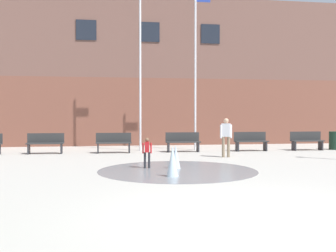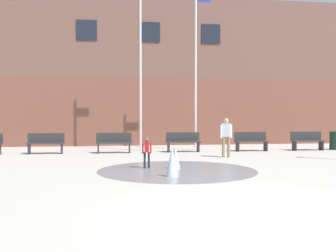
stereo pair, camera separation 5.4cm
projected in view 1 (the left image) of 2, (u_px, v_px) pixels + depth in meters
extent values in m
plane|color=#B2ADA3|center=(245.00, 214.00, 6.81)|extent=(100.00, 100.00, 0.00)
cube|color=brown|center=(145.00, 112.00, 25.13)|extent=(36.00, 6.00, 3.82)
cube|color=brown|center=(145.00, 46.00, 25.01)|extent=(36.00, 6.00, 4.66)
cube|color=#1E232D|center=(86.00, 30.00, 21.49)|extent=(1.10, 0.06, 1.10)
cube|color=#1E232D|center=(150.00, 32.00, 22.02)|extent=(1.10, 0.06, 1.10)
cube|color=#1E232D|center=(210.00, 34.00, 22.55)|extent=(1.10, 0.06, 1.10)
cylinder|color=gray|center=(177.00, 170.00, 12.21)|extent=(4.94, 4.94, 0.01)
cone|color=silver|center=(176.00, 157.00, 12.59)|extent=(0.32, 0.32, 0.77)
cone|color=silver|center=(173.00, 161.00, 10.95)|extent=(0.34, 0.34, 0.86)
cube|color=#28282D|center=(29.00, 149.00, 17.27)|extent=(0.06, 0.40, 0.44)
cube|color=#28282D|center=(62.00, 149.00, 17.48)|extent=(0.06, 0.40, 0.44)
cube|color=#2D2D2D|center=(45.00, 143.00, 17.37)|extent=(1.60, 0.44, 0.05)
cube|color=#2D2D2D|center=(46.00, 138.00, 17.56)|extent=(1.60, 0.04, 0.42)
cube|color=#28282D|center=(98.00, 148.00, 17.63)|extent=(0.06, 0.40, 0.44)
cube|color=#28282D|center=(129.00, 148.00, 17.85)|extent=(0.06, 0.40, 0.44)
cube|color=#2D2D2D|center=(114.00, 143.00, 17.73)|extent=(1.60, 0.44, 0.05)
cube|color=#2D2D2D|center=(114.00, 137.00, 17.92)|extent=(1.60, 0.04, 0.42)
cube|color=#28282D|center=(168.00, 147.00, 18.15)|extent=(0.06, 0.40, 0.44)
cube|color=#28282D|center=(198.00, 147.00, 18.36)|extent=(0.06, 0.40, 0.44)
cube|color=#2D2D2D|center=(183.00, 142.00, 18.25)|extent=(1.60, 0.44, 0.05)
cube|color=#2D2D2D|center=(182.00, 137.00, 18.44)|extent=(1.60, 0.04, 0.42)
cube|color=#28282D|center=(237.00, 147.00, 18.62)|extent=(0.06, 0.40, 0.44)
cube|color=#28282D|center=(265.00, 146.00, 18.83)|extent=(0.06, 0.40, 0.44)
cube|color=#2D2D2D|center=(251.00, 141.00, 18.72)|extent=(1.60, 0.44, 0.05)
cube|color=#2D2D2D|center=(250.00, 136.00, 18.91)|extent=(1.60, 0.04, 0.42)
cube|color=#28282D|center=(294.00, 146.00, 19.01)|extent=(0.06, 0.40, 0.44)
cube|color=#28282D|center=(321.00, 146.00, 19.23)|extent=(0.06, 0.40, 0.44)
cube|color=#2D2D2D|center=(307.00, 141.00, 19.11)|extent=(1.60, 0.44, 0.05)
cube|color=#2D2D2D|center=(305.00, 136.00, 19.30)|extent=(1.60, 0.04, 0.42)
cylinder|color=#28282D|center=(145.00, 160.00, 12.67)|extent=(0.07, 0.07, 0.52)
cylinder|color=#28282D|center=(149.00, 160.00, 12.70)|extent=(0.07, 0.07, 0.52)
cube|color=red|center=(147.00, 147.00, 12.67)|extent=(0.16, 0.23, 0.33)
sphere|color=brown|center=(147.00, 140.00, 12.67)|extent=(0.13, 0.13, 0.13)
cylinder|color=red|center=(143.00, 148.00, 12.65)|extent=(0.05, 0.05, 0.34)
cylinder|color=red|center=(151.00, 148.00, 12.69)|extent=(0.05, 0.05, 0.34)
cylinder|color=#89755B|center=(223.00, 147.00, 15.97)|extent=(0.12, 0.12, 0.84)
cylinder|color=#89755B|center=(229.00, 147.00, 16.01)|extent=(0.12, 0.12, 0.84)
cube|color=white|center=(226.00, 130.00, 15.97)|extent=(0.39, 0.33, 0.54)
sphere|color=tan|center=(226.00, 121.00, 15.96)|extent=(0.21, 0.21, 0.21)
cylinder|color=white|center=(221.00, 131.00, 15.94)|extent=(0.08, 0.08, 0.55)
cylinder|color=white|center=(231.00, 131.00, 16.00)|extent=(0.08, 0.08, 0.55)
cylinder|color=silver|center=(140.00, 58.00, 18.89)|extent=(0.10, 0.10, 8.93)
cylinder|color=silver|center=(195.00, 67.00, 19.32)|extent=(0.10, 0.10, 8.13)
cylinder|color=#193323|center=(335.00, 141.00, 19.53)|extent=(0.56, 0.56, 0.90)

